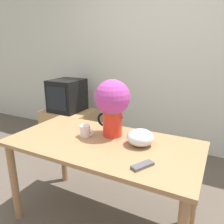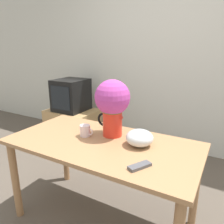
{
  "view_description": "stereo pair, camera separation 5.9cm",
  "coord_description": "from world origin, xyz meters",
  "views": [
    {
      "loc": [
        0.74,
        -1.19,
        1.42
      ],
      "look_at": [
        -0.02,
        0.28,
        0.93
      ],
      "focal_mm": 35.0,
      "sensor_mm": 36.0,
      "label": 1
    },
    {
      "loc": [
        0.79,
        -1.17,
        1.42
      ],
      "look_at": [
        -0.02,
        0.28,
        0.93
      ],
      "focal_mm": 35.0,
      "sensor_mm": 36.0,
      "label": 2
    }
  ],
  "objects": [
    {
      "name": "tv_stand",
      "position": [
        -1.3,
        1.31,
        0.25
      ],
      "size": [
        0.73,
        0.53,
        0.5
      ],
      "color": "tan",
      "rests_on": "ground_plane"
    },
    {
      "name": "white_bowl",
      "position": [
        0.25,
        0.21,
        0.79
      ],
      "size": [
        0.2,
        0.2,
        0.12
      ],
      "color": "silver",
      "rests_on": "table"
    },
    {
      "name": "coffee_mug",
      "position": [
        -0.2,
        0.16,
        0.77
      ],
      "size": [
        0.12,
        0.08,
        0.09
      ],
      "color": "silver",
      "rests_on": "table"
    },
    {
      "name": "flower_vase",
      "position": [
        -0.02,
        0.28,
        1.0
      ],
      "size": [
        0.28,
        0.28,
        0.46
      ],
      "color": "red",
      "rests_on": "table"
    },
    {
      "name": "wall_back",
      "position": [
        0.0,
        1.83,
        1.3
      ],
      "size": [
        8.0,
        0.05,
        2.6
      ],
      "color": "silver",
      "rests_on": "ground_plane"
    },
    {
      "name": "tv_set",
      "position": [
        -1.3,
        1.31,
        0.73
      ],
      "size": [
        0.43,
        0.47,
        0.47
      ],
      "color": "black",
      "rests_on": "tv_stand"
    },
    {
      "name": "remote_control",
      "position": [
        0.37,
        -0.08,
        0.74
      ],
      "size": [
        0.12,
        0.16,
        0.02
      ],
      "color": "#4C4C51",
      "rests_on": "table"
    },
    {
      "name": "table",
      "position": [
        -0.03,
        0.13,
        0.63
      ],
      "size": [
        1.46,
        0.74,
        0.73
      ],
      "color": "#A3754C",
      "rests_on": "ground_plane"
    }
  ]
}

